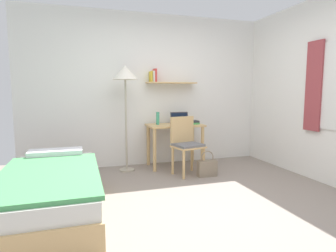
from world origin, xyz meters
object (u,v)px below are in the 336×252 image
Objects in this scene: desk at (175,133)px; desk_chair at (186,142)px; laptop at (180,121)px; book_stack at (193,122)px; bed at (51,192)px; handbag at (207,168)px; standing_lamp at (125,78)px; water_bottle at (158,118)px.

desk is 1.04× the size of desk_chair.
desk_chair is 0.60m from laptop.
book_stack is (0.32, -0.02, 0.18)m from desk.
bed is 4.96× the size of handbag.
desk_chair reaches higher than desk.
book_stack is 0.93m from handbag.
book_stack reaches higher than handbag.
laptop is (0.11, 0.03, 0.20)m from desk.
bed is 2.65m from book_stack.
standing_lamp reaches higher than bed.
book_stack is at bearing -3.90° from desk.
desk_chair is at bearing 27.48° from bed.
desk is (1.85, 1.46, 0.34)m from bed.
book_stack reaches higher than desk.
laptop is at bearing 3.84° from standing_lamp.
desk is at bearing 176.10° from book_stack.
standing_lamp is (1.01, 1.43, 1.25)m from bed.
desk reaches higher than handbag.
laptop is at bearing 166.26° from book_stack.
water_bottle is at bearing 168.10° from desk.
desk_chair is 4.21× the size of water_bottle.
desk_chair is 0.50m from handbag.
water_bottle is (-0.39, 0.03, 0.05)m from laptop.
handbag is at bearing -93.86° from book_stack.
bed is at bearing -135.75° from water_bottle.
laptop reaches higher than desk_chair.
bed is at bearing -160.56° from handbag.
book_stack is (0.21, -0.05, -0.02)m from laptop.
standing_lamp is at bearing -170.44° from water_bottle.
desk_chair is at bearing -99.89° from laptop.
standing_lamp is (-0.84, -0.03, 0.91)m from desk.
laptop is at bearing 15.90° from desk.
desk_chair is 3.69× the size of book_stack.
laptop is at bearing 102.73° from handbag.
book_stack reaches higher than bed.
water_bottle is (-0.30, 0.55, 0.33)m from desk_chair.
laptop reaches higher than desk.
desk_chair is at bearing 139.70° from handbag.
bed is 5.99× the size of laptop.
standing_lamp is 7.97× the size of water_bottle.
standing_lamp is 1.18m from laptop.
desk is 0.37m from book_stack.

